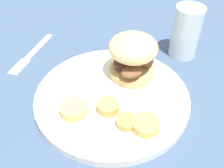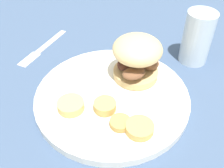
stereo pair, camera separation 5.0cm
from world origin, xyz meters
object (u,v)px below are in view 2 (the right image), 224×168
object	(u,v)px
sandwich	(137,56)
fork	(43,48)
drinking_glass	(197,38)
dinner_plate	(112,96)

from	to	relation	value
sandwich	fork	bearing A→B (deg)	-57.70
sandwich	drinking_glass	world-z (taller)	drinking_glass
fork	sandwich	bearing A→B (deg)	122.30
dinner_plate	sandwich	distance (m)	0.09
dinner_plate	fork	bearing A→B (deg)	-73.87
sandwich	fork	world-z (taller)	sandwich
drinking_glass	fork	bearing A→B (deg)	-34.83
drinking_glass	sandwich	bearing A→B (deg)	3.07
dinner_plate	sandwich	bearing A→B (deg)	-160.40
dinner_plate	drinking_glass	distance (m)	0.24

